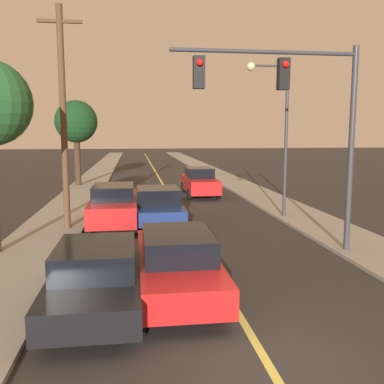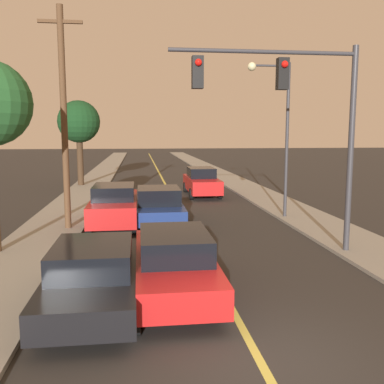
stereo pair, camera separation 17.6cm
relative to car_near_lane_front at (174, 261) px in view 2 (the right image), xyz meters
name	(u,v)px [view 2 (the right image)]	position (x,y,z in m)	size (l,w,h in m)	color
ground_plane	(260,362)	(1.14, -3.28, -0.77)	(200.00, 200.00, 0.00)	#2D2B28
road_surface	(158,171)	(1.14, 32.72, -0.76)	(8.16, 80.00, 0.01)	#2D2B28
sidewalk_left	(104,171)	(-4.19, 32.72, -0.71)	(2.50, 80.00, 0.12)	gray
sidewalk_right	(211,170)	(6.47, 32.72, -0.71)	(2.50, 80.00, 0.12)	gray
car_near_lane_front	(174,261)	(0.00, 0.00, 0.00)	(1.90, 5.05, 1.50)	red
car_near_lane_second	(159,205)	(0.00, 7.75, 0.02)	(2.04, 4.66, 1.54)	navy
car_outer_lane_front	(94,274)	(-1.79, -0.61, -0.04)	(1.97, 4.85, 1.42)	black
car_outer_lane_second	(114,204)	(-1.79, 7.69, 0.10)	(1.94, 5.14, 1.69)	red
car_far_oncoming	(202,182)	(2.98, 15.75, 0.07)	(1.86, 5.02, 1.68)	red
traffic_signal_mast	(295,104)	(3.80, 2.63, 3.82)	(5.63, 0.42, 6.19)	#333338
streetlamp_right	(277,118)	(5.12, 8.17, 3.62)	(1.86, 0.36, 6.58)	#333338
utility_pole_left	(64,115)	(-3.54, 6.99, 3.64)	(1.60, 0.24, 8.25)	#513823
tree_left_far	(79,123)	(-4.86, 21.08, 3.72)	(2.92, 2.92, 5.89)	#3D2B1C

